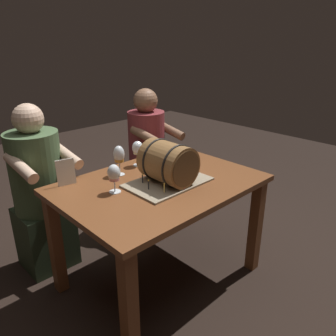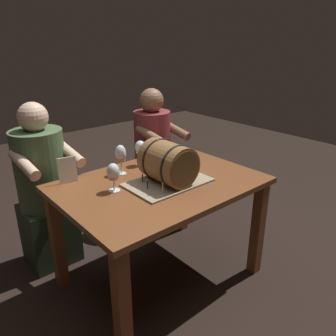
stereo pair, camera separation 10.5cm
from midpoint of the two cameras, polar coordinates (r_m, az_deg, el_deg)
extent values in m
plane|color=black|center=(2.43, -2.56, -18.21)|extent=(8.00, 8.00, 0.00)
cube|color=brown|center=(2.05, -2.88, -2.86)|extent=(1.22, 0.87, 0.03)
cube|color=brown|center=(1.73, -8.57, -23.02)|extent=(0.07, 0.07, 0.69)
cube|color=brown|center=(2.38, 13.59, -9.64)|extent=(0.07, 0.07, 0.69)
cube|color=brown|center=(2.26, -20.03, -12.23)|extent=(0.07, 0.07, 0.69)
cube|color=brown|center=(2.79, 0.65, -4.14)|extent=(0.07, 0.07, 0.69)
cube|color=gray|center=(2.02, -1.49, -2.49)|extent=(0.50, 0.32, 0.01)
cylinder|color=brown|center=(1.97, -1.52, 0.93)|extent=(0.25, 0.30, 0.25)
cylinder|color=#4F371E|center=(1.87, 1.59, -0.24)|extent=(0.22, 0.00, 0.22)
cylinder|color=#4F371E|center=(2.08, -4.33, 1.97)|extent=(0.22, 0.00, 0.22)
torus|color=black|center=(1.92, 0.16, 0.30)|extent=(0.26, 0.01, 0.26)
torus|color=black|center=(2.03, -3.11, 1.52)|extent=(0.26, 0.01, 0.26)
cylinder|color=#D64C47|center=(2.11, 1.85, -0.47)|extent=(0.01, 0.01, 0.06)
sphere|color=#F9C64C|center=(2.09, 1.86, 0.41)|extent=(0.01, 0.01, 0.01)
cylinder|color=black|center=(2.15, -0.84, -0.08)|extent=(0.01, 0.01, 0.05)
sphere|color=#F9C64C|center=(2.14, -0.85, 0.71)|extent=(0.01, 0.01, 0.01)
cylinder|color=silver|center=(2.11, -4.23, -0.54)|extent=(0.01, 0.01, 0.05)
sphere|color=#F9C64C|center=(2.10, -4.26, 0.29)|extent=(0.01, 0.01, 0.01)
cylinder|color=black|center=(2.00, -5.89, -1.91)|extent=(0.01, 0.01, 0.05)
sphere|color=#F9C64C|center=(1.99, -5.93, -1.11)|extent=(0.01, 0.01, 0.01)
cylinder|color=black|center=(1.91, -4.94, -3.00)|extent=(0.01, 0.01, 0.05)
sphere|color=#F9C64C|center=(1.90, -4.97, -2.14)|extent=(0.01, 0.01, 0.01)
cylinder|color=#EAD666|center=(1.87, -2.25, -3.55)|extent=(0.01, 0.01, 0.05)
sphere|color=#F9C64C|center=(1.86, -2.27, -2.71)|extent=(0.01, 0.01, 0.01)
cylinder|color=#D64C47|center=(1.91, 1.21, -2.94)|extent=(0.01, 0.01, 0.06)
sphere|color=#F9C64C|center=(1.89, 1.22, -2.00)|extent=(0.01, 0.01, 0.01)
cylinder|color=#EAD666|center=(2.02, 2.87, -1.59)|extent=(0.01, 0.01, 0.05)
sphere|color=#F9C64C|center=(2.00, 2.88, -0.72)|extent=(0.01, 0.01, 0.01)
cylinder|color=white|center=(1.95, -10.63, -4.04)|extent=(0.07, 0.07, 0.00)
cylinder|color=white|center=(1.93, -10.70, -3.09)|extent=(0.01, 0.01, 0.07)
ellipsoid|color=white|center=(1.90, -10.87, -0.82)|extent=(0.07, 0.07, 0.10)
cylinder|color=pink|center=(1.91, -10.81, -1.64)|extent=(0.06, 0.06, 0.03)
cylinder|color=white|center=(2.18, -9.62, -1.11)|extent=(0.06, 0.06, 0.00)
cylinder|color=white|center=(2.16, -9.69, -0.04)|extent=(0.01, 0.01, 0.08)
ellipsoid|color=white|center=(2.13, -9.85, 2.36)|extent=(0.07, 0.07, 0.11)
cylinder|color=#C6842D|center=(2.14, -9.79, 1.54)|extent=(0.06, 0.06, 0.04)
cylinder|color=white|center=(2.32, -6.44, 0.49)|extent=(0.07, 0.07, 0.00)
cylinder|color=white|center=(2.31, -6.48, 1.45)|extent=(0.01, 0.01, 0.08)
ellipsoid|color=white|center=(2.28, -6.57, 3.47)|extent=(0.08, 0.08, 0.09)
cylinder|color=beige|center=(2.29, -6.55, 2.91)|extent=(0.06, 0.06, 0.04)
cube|color=silver|center=(2.09, -18.55, -0.70)|extent=(0.11, 0.04, 0.16)
cube|color=#2A3A24|center=(2.60, -21.30, -10.90)|extent=(0.34, 0.32, 0.45)
cylinder|color=#47603D|center=(2.38, -22.89, -0.67)|extent=(0.36, 0.36, 0.55)
sphere|color=beige|center=(2.28, -24.18, 7.72)|extent=(0.19, 0.19, 0.19)
cylinder|color=beige|center=(2.29, -18.41, 2.19)|extent=(0.09, 0.31, 0.14)
cylinder|color=beige|center=(2.17, -25.28, 0.11)|extent=(0.09, 0.31, 0.14)
cube|color=#4C1B1E|center=(3.01, -4.48, -4.71)|extent=(0.34, 0.32, 0.45)
cylinder|color=maroon|center=(2.83, -4.76, 4.29)|extent=(0.33, 0.33, 0.54)
sphere|color=brown|center=(2.75, -5.00, 11.44)|extent=(0.20, 0.20, 0.20)
cylinder|color=brown|center=(2.81, -0.87, 6.59)|extent=(0.10, 0.31, 0.14)
cylinder|color=brown|center=(2.62, -4.88, 5.39)|extent=(0.10, 0.31, 0.14)
camera|label=1|loc=(0.05, -91.51, -0.59)|focal=35.45mm
camera|label=2|loc=(0.05, 88.49, 0.59)|focal=35.45mm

